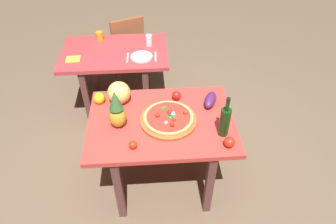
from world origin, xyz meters
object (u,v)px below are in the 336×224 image
(pineapple_left, at_px, (117,111))
(fork_utensil, at_px, (128,58))
(pizza_board, at_px, (168,120))
(napkin_folded, at_px, (73,59))
(wine_bottle, at_px, (225,121))
(tomato_beside_pepper, at_px, (133,145))
(melon, at_px, (119,93))
(bell_pepper, at_px, (99,98))
(pizza, at_px, (169,117))
(display_table, at_px, (162,129))
(drinking_glass_juice, at_px, (100,36))
(dining_chair, at_px, (126,44))
(drinking_glass_water, at_px, (149,40))
(tomato_by_bottle, at_px, (176,96))
(tomato_at_corner, at_px, (229,142))
(background_table, at_px, (115,60))
(dinner_plate, at_px, (142,57))
(knife_utensil, at_px, (156,57))
(eggplant, at_px, (210,100))

(pineapple_left, distance_m, fork_utensil, 0.99)
(pizza_board, height_order, napkin_folded, pizza_board)
(wine_bottle, bearing_deg, napkin_folded, 138.53)
(tomato_beside_pepper, bearing_deg, melon, 102.53)
(fork_utensil, bearing_deg, bell_pepper, -105.95)
(pizza, height_order, tomato_beside_pepper, pizza)
(display_table, distance_m, drinking_glass_juice, 1.47)
(dining_chair, bearing_deg, bell_pepper, 62.18)
(pineapple_left, xyz_separation_m, fork_utensil, (0.04, 0.98, -0.14))
(pizza, xyz_separation_m, drinking_glass_water, (-0.12, 1.20, 0.02))
(tomato_by_bottle, bearing_deg, display_table, -119.21)
(wine_bottle, bearing_deg, melon, 151.10)
(pineapple_left, distance_m, tomato_at_corner, 0.84)
(background_table, distance_m, pizza, 1.22)
(dinner_plate, xyz_separation_m, knife_utensil, (0.14, -0.00, -0.00))
(pineapple_left, bearing_deg, dinner_plate, 79.56)
(pizza, relative_size, melon, 2.05)
(bell_pepper, relative_size, knife_utensil, 0.56)
(pizza_board, xyz_separation_m, pizza, (0.00, -0.00, 0.03))
(melon, xyz_separation_m, bell_pepper, (-0.17, 0.00, -0.05))
(tomato_beside_pepper, height_order, knife_utensil, tomato_beside_pepper)
(pizza, distance_m, bell_pepper, 0.62)
(tomato_at_corner, bearing_deg, bell_pepper, 149.98)
(napkin_folded, bearing_deg, melon, -54.47)
(wine_bottle, height_order, drinking_glass_juice, wine_bottle)
(wine_bottle, xyz_separation_m, fork_utensil, (-0.74, 1.12, -0.12))
(drinking_glass_juice, xyz_separation_m, knife_utensil, (0.59, -0.40, -0.04))
(pizza_board, bearing_deg, melon, 145.43)
(knife_utensil, bearing_deg, napkin_folded, -178.62)
(dining_chair, distance_m, bell_pepper, 1.47)
(background_table, bearing_deg, dinner_plate, -28.11)
(pineapple_left, relative_size, bell_pepper, 3.23)
(pizza_board, bearing_deg, bell_pepper, 154.24)
(fork_utensil, bearing_deg, eggplant, -46.81)
(display_table, xyz_separation_m, bell_pepper, (-0.50, 0.25, 0.14))
(display_table, height_order, napkin_folded, napkin_folded)
(display_table, distance_m, bell_pepper, 0.58)
(melon, bearing_deg, tomato_beside_pepper, -77.47)
(bell_pepper, xyz_separation_m, drinking_glass_water, (0.43, 0.93, 0.01))
(pizza, height_order, tomato_at_corner, pizza)
(bell_pepper, xyz_separation_m, fork_utensil, (0.21, 0.69, -0.04))
(display_table, distance_m, napkin_folded, 1.27)
(pizza_board, height_order, pizza, pizza)
(wine_bottle, relative_size, melon, 1.80)
(drinking_glass_juice, distance_m, napkin_folded, 0.45)
(display_table, bearing_deg, wine_bottle, -21.88)
(background_table, distance_m, pizza_board, 1.21)
(tomato_at_corner, bearing_deg, wine_bottle, 97.89)
(drinking_glass_juice, bearing_deg, background_table, -55.81)
(tomato_at_corner, bearing_deg, pizza, 144.69)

